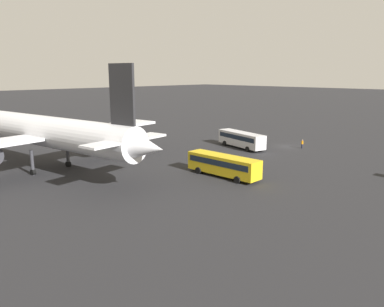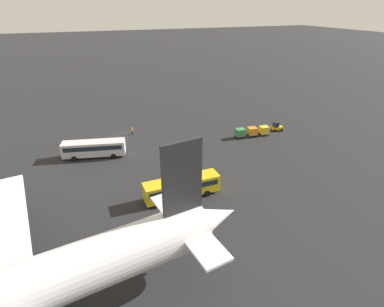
{
  "view_description": "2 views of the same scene",
  "coord_description": "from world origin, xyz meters",
  "px_view_note": "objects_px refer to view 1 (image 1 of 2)",
  "views": [
    {
      "loc": [
        -38.91,
        66.92,
        14.72
      ],
      "look_at": [
        -0.12,
        27.82,
        2.82
      ],
      "focal_mm": 35.0,
      "sensor_mm": 36.0,
      "label": 1
    },
    {
      "loc": [
        7.26,
        62.6,
        26.51
      ],
      "look_at": [
        -8.66,
        22.01,
        4.63
      ],
      "focal_mm": 28.0,
      "sensor_mm": 36.0,
      "label": 2
    }
  ],
  "objects_px": {
    "shuttle_bus_near": "(241,139)",
    "worker_person": "(302,144)",
    "airplane": "(43,132)",
    "shuttle_bus_far": "(223,164)"
  },
  "relations": [
    {
      "from": "airplane",
      "to": "shuttle_bus_near",
      "type": "xyz_separation_m",
      "value": [
        -11.08,
        -35.12,
        -4.06
      ]
    },
    {
      "from": "airplane",
      "to": "shuttle_bus_near",
      "type": "distance_m",
      "value": 37.05
    },
    {
      "from": "airplane",
      "to": "shuttle_bus_near",
      "type": "height_order",
      "value": "airplane"
    },
    {
      "from": "airplane",
      "to": "shuttle_bus_near",
      "type": "bearing_deg",
      "value": -115.83
    },
    {
      "from": "airplane",
      "to": "shuttle_bus_far",
      "type": "relative_size",
      "value": 4.19
    },
    {
      "from": "shuttle_bus_near",
      "to": "worker_person",
      "type": "xyz_separation_m",
      "value": [
        -8.9,
        -8.23,
        -1.02
      ]
    },
    {
      "from": "shuttle_bus_near",
      "to": "worker_person",
      "type": "height_order",
      "value": "shuttle_bus_near"
    },
    {
      "from": "airplane",
      "to": "shuttle_bus_far",
      "type": "distance_m",
      "value": 27.86
    },
    {
      "from": "worker_person",
      "to": "airplane",
      "type": "bearing_deg",
      "value": 65.25
    },
    {
      "from": "airplane",
      "to": "shuttle_bus_far",
      "type": "bearing_deg",
      "value": -152.02
    }
  ]
}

